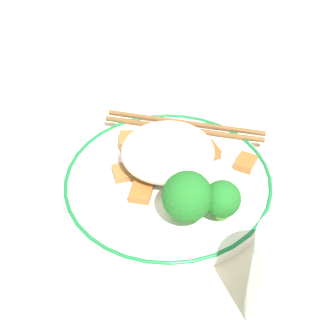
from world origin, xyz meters
TOP-DOWN VIEW (x-y plane):
  - ground_plane at (0.00, 0.00)m, footprint 3.00×3.00m
  - plate at (0.00, 0.00)m, footprint 0.25×0.25m
  - rice_mound at (-0.00, 0.02)m, footprint 0.11×0.10m
  - broccoli_back_left at (0.02, -0.06)m, footprint 0.06×0.06m
  - broccoli_back_center at (0.06, -0.06)m, footprint 0.04×0.04m
  - meat_near_front at (0.04, 0.04)m, footprint 0.04×0.04m
  - meat_near_left at (-0.05, 0.01)m, footprint 0.04×0.03m
  - meat_near_right at (-0.00, 0.08)m, footprint 0.04×0.03m
  - meat_near_back at (-0.03, -0.02)m, footprint 0.03×0.04m
  - meat_on_rice_edge at (-0.05, 0.06)m, footprint 0.02×0.03m
  - meat_mid_left at (0.10, 0.02)m, footprint 0.03×0.03m
  - chopsticks at (0.02, 0.10)m, footprint 0.21×0.07m
  - drinking_glass at (0.11, -0.17)m, footprint 0.08×0.08m

SIDE VIEW (x-z plane):
  - ground_plane at x=0.00m, z-range 0.00..0.00m
  - plate at x=0.00m, z-range 0.00..0.02m
  - chopsticks at x=0.02m, z-range 0.01..0.02m
  - meat_near_right at x=0.00m, z-range 0.01..0.02m
  - meat_near_left at x=-0.05m, z-range 0.01..0.02m
  - meat_near_back at x=-0.03m, z-range 0.01..0.02m
  - meat_mid_left at x=0.10m, z-range 0.01..0.02m
  - meat_on_rice_edge at x=-0.05m, z-range 0.01..0.03m
  - meat_near_front at x=0.04m, z-range 0.01..0.03m
  - broccoli_back_center at x=0.06m, z-range 0.02..0.06m
  - rice_mound at x=0.00m, z-range 0.01..0.07m
  - broccoli_back_left at x=0.02m, z-range 0.02..0.08m
  - drinking_glass at x=0.11m, z-range 0.00..0.11m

